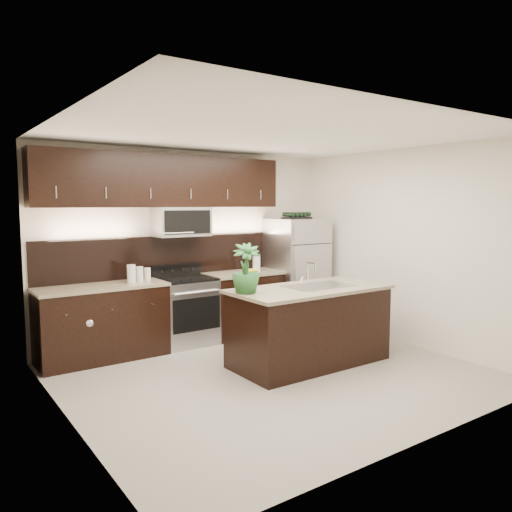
{
  "coord_description": "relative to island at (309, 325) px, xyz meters",
  "views": [
    {
      "loc": [
        -3.34,
        -4.42,
        1.95
      ],
      "look_at": [
        0.14,
        0.55,
        1.31
      ],
      "focal_mm": 35.0,
      "sensor_mm": 36.0,
      "label": 1
    }
  ],
  "objects": [
    {
      "name": "ground",
      "position": [
        -0.6,
        -0.08,
        -0.47
      ],
      "size": [
        4.5,
        4.5,
        0.0
      ],
      "primitive_type": "plane",
      "color": "gray",
      "rests_on": "ground"
    },
    {
      "name": "refrigerator",
      "position": [
        1.07,
        1.55,
        0.38
      ],
      "size": [
        0.83,
        0.75,
        1.71
      ],
      "primitive_type": "cube",
      "color": "#B2B2B7",
      "rests_on": "ground"
    },
    {
      "name": "counter_run",
      "position": [
        -1.06,
        1.61,
        -0.0
      ],
      "size": [
        3.51,
        0.65,
        0.94
      ],
      "color": "black",
      "rests_on": "ground"
    },
    {
      "name": "upper_fixtures",
      "position": [
        -1.03,
        1.76,
        1.67
      ],
      "size": [
        3.49,
        0.4,
        1.66
      ],
      "color": "black",
      "rests_on": "counter_run"
    },
    {
      "name": "sink_faucet",
      "position": [
        0.15,
        0.01,
        0.48
      ],
      "size": [
        0.84,
        0.5,
        0.28
      ],
      "color": "silver",
      "rests_on": "island"
    },
    {
      "name": "french_press",
      "position": [
        0.31,
        1.56,
        0.59
      ],
      "size": [
        0.12,
        0.12,
        0.34
      ],
      "rotation": [
        0.0,
        0.0,
        0.31
      ],
      "color": "silver",
      "rests_on": "counter_run"
    },
    {
      "name": "room_walls",
      "position": [
        -0.71,
        -0.12,
        1.22
      ],
      "size": [
        4.52,
        4.02,
        2.71
      ],
      "color": "beige",
      "rests_on": "ground"
    },
    {
      "name": "bananas",
      "position": [
        0.16,
        1.53,
        0.49
      ],
      "size": [
        0.19,
        0.16,
        0.05
      ],
      "primitive_type": "ellipsoid",
      "rotation": [
        0.0,
        0.0,
        -0.17
      ],
      "color": "yellow",
      "rests_on": "counter_run"
    },
    {
      "name": "plant",
      "position": [
        -0.85,
        0.12,
        0.75
      ],
      "size": [
        0.42,
        0.42,
        0.56
      ],
      "primitive_type": "imported",
      "rotation": [
        0.0,
        0.0,
        -0.41
      ],
      "color": "#205021",
      "rests_on": "island"
    },
    {
      "name": "island",
      "position": [
        0.0,
        0.0,
        0.0
      ],
      "size": [
        1.96,
        0.96,
        0.94
      ],
      "color": "black",
      "rests_on": "ground"
    },
    {
      "name": "wine_rack",
      "position": [
        1.07,
        1.55,
        1.29
      ],
      "size": [
        0.42,
        0.26,
        0.1
      ],
      "color": "black",
      "rests_on": "refrigerator"
    },
    {
      "name": "canisters",
      "position": [
        -1.55,
        1.59,
        0.57
      ],
      "size": [
        0.34,
        0.17,
        0.24
      ],
      "rotation": [
        0.0,
        0.0,
        0.29
      ],
      "color": "silver",
      "rests_on": "counter_run"
    }
  ]
}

